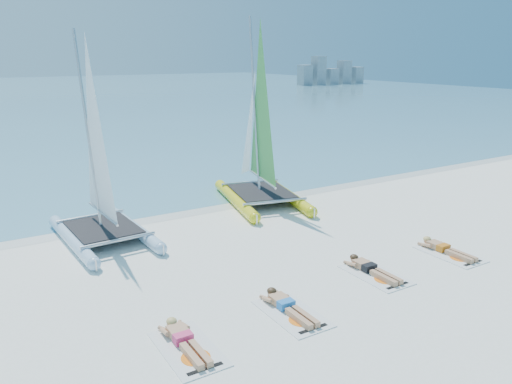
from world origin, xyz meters
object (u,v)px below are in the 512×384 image
Objects in this scene: catamaran_blue at (98,178)px; catamaran_yellow at (257,142)px; towel_a at (188,349)px; towel_c at (375,275)px; sunbather_a at (184,339)px; sunbather_c at (370,268)px; towel_b at (292,313)px; towel_d at (450,254)px; sunbather_d at (444,248)px; sunbather_b at (287,305)px.

catamaran_yellow is (6.31, 1.27, 0.31)m from catamaran_blue.
towel_a is 1.00× the size of towel_c.
sunbather_a is 1.00× the size of sunbather_c.
sunbather_c is (-1.05, -7.34, -2.11)m from catamaran_yellow.
towel_b is 5.75m from towel_d.
towel_b is 1.07× the size of sunbather_d.
towel_b is 5.77m from sunbather_d.
sunbather_a is at bearing -176.65° from sunbather_d.
sunbather_a is 0.93× the size of towel_c.
catamaran_blue reaches higher than sunbather_a.
catamaran_yellow is 4.09× the size of sunbather_b.
catamaran_yellow is 3.82× the size of towel_b.
sunbather_d is (8.23, 0.67, 0.11)m from towel_a.
sunbather_c is 2.79m from towel_d.
towel_a is at bearing -176.65° from towel_d.
catamaran_blue is 6.89m from sunbather_a.
sunbather_b is at bearing 90.00° from towel_b.
catamaran_yellow is at bearing 8.26° from catamaran_blue.
towel_b is (2.49, 0.07, 0.00)m from towel_a.
catamaran_blue is 3.46× the size of towel_b.
towel_a is 5.49m from towel_c.
catamaran_blue is 8.23m from sunbather_c.
towel_d is at bearing 2.20° from sunbather_b.
towel_a is at bearing -172.00° from sunbather_c.
sunbather_c is (5.46, 0.57, 0.00)m from sunbather_a.
sunbather_d is at bearing 2.05° from towel_c.
sunbather_c is (5.26, -6.07, -1.79)m from catamaran_blue.
towel_a is at bearing -178.40° from towel_b.
towel_c and towel_d have the same top height.
sunbather_b is 2.99m from towel_c.
catamaran_blue reaches higher than towel_b.
towel_d is (1.72, -7.62, -2.22)m from catamaran_yellow.
sunbather_c reaches higher than towel_a.
towel_c is (2.97, 0.51, 0.00)m from towel_b.
sunbather_d is at bearing -40.61° from catamaran_blue.
sunbather_b reaches higher than towel_d.
sunbather_c is at bearing 9.66° from sunbather_b.
towel_d is (8.23, 0.29, -0.11)m from sunbather_a.
sunbather_d is (8.23, 0.48, 0.00)m from sunbather_a.
sunbather_d reaches higher than towel_d.
towel_c is (5.46, 0.57, 0.00)m from towel_a.
catamaran_yellow is 8.12m from towel_d.
towel_c is at bearing -90.00° from sunbather_c.
towel_a is 1.07× the size of sunbather_a.
catamaran_yellow reaches higher than towel_d.
catamaran_blue is 7.10m from towel_a.
towel_a is at bearing -116.03° from catamaran_yellow.
sunbather_b is (-4.02, -7.85, -2.11)m from catamaran_yellow.
sunbather_b and sunbather_c have the same top height.
sunbather_a and sunbather_b have the same top height.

